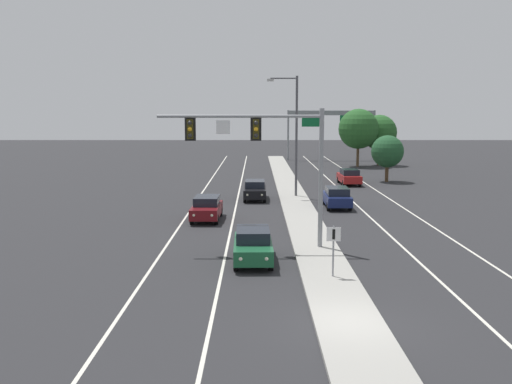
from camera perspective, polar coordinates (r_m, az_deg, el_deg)
name	(u,v)px	position (r m, az deg, el deg)	size (l,w,h in m)	color
ground_plane	(350,325)	(19.79, 9.51, -13.18)	(260.00, 260.00, 0.00)	#28282B
median_island	(305,221)	(37.01, 4.99, -2.97)	(2.40, 110.00, 0.15)	#9E9B93
lane_stripe_oncoming_center	(237,205)	(43.81, -1.93, -1.32)	(0.14, 100.00, 0.01)	silver
lane_stripe_receding_center	(358,205)	(44.48, 10.27, -1.30)	(0.14, 100.00, 0.01)	silver
edge_stripe_left	(195,205)	(44.05, -6.22, -1.31)	(0.14, 100.00, 0.01)	silver
edge_stripe_right	(400,205)	(45.18, 14.39, -1.28)	(0.14, 100.00, 0.01)	silver
overhead_signal_mast	(268,147)	(28.91, 1.27, 4.58)	(8.53, 0.44, 7.20)	gray
median_sign_post	(334,244)	(24.30, 7.95, -5.21)	(0.60, 0.10, 2.20)	gray
street_lamp_median	(295,129)	(47.29, 3.96, 6.41)	(2.58, 0.28, 10.00)	#4C4C51
car_oncoming_green	(254,245)	(27.15, -0.22, -5.39)	(1.89, 4.50, 1.58)	#195633
car_oncoming_darkred	(208,208)	(37.72, -4.93, -1.61)	(1.91, 4.50, 1.58)	#5B0F14
car_oncoming_black	(256,190)	(46.38, -0.01, 0.23)	(1.85, 4.48, 1.58)	black
car_receding_navy	(338,197)	(42.87, 8.28, -0.50)	(1.85, 4.48, 1.58)	#141E4C
car_receding_red	(350,177)	(56.75, 9.53, 1.55)	(1.90, 4.50, 1.58)	maroon
highway_sign_gantry	(332,119)	(85.95, 7.75, 7.33)	(13.28, 0.42, 7.50)	gray
tree_far_right_b	(388,152)	(59.80, 13.28, 4.02)	(3.34, 3.34, 4.83)	#4C3823
tree_far_right_a	(359,129)	(76.00, 10.45, 6.31)	(5.29, 5.29, 7.66)	#4C3823
tree_far_right_c	(380,132)	(78.37, 12.48, 5.92)	(4.74, 4.74, 6.86)	#4C3823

